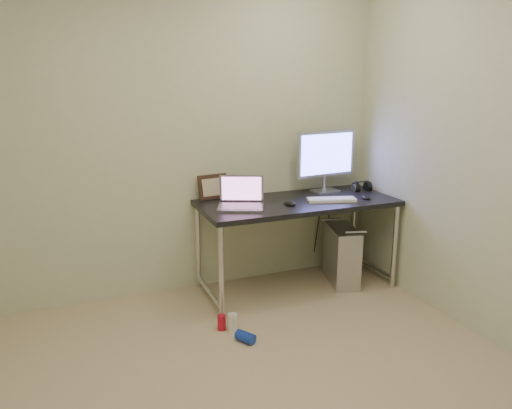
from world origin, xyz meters
name	(u,v)px	position (x,y,z in m)	size (l,w,h in m)	color
wall_back	(169,139)	(0.00, 1.75, 1.25)	(3.50, 0.02, 2.50)	beige
desk	(297,210)	(0.94, 1.40, 0.67)	(1.58, 0.69, 0.75)	black
tower_computer	(342,255)	(1.35, 1.36, 0.24)	(0.32, 0.50, 0.52)	#B0B0B5
cable_a	(318,227)	(1.30, 1.70, 0.40)	(0.01, 0.01, 0.70)	black
cable_b	(328,229)	(1.39, 1.68, 0.38)	(0.01, 0.01, 0.72)	black
can_red	(222,322)	(0.14, 0.95, 0.05)	(0.06, 0.06, 0.11)	red
can_white	(233,322)	(0.20, 0.91, 0.06)	(0.07, 0.07, 0.12)	white
can_blue	(245,337)	(0.23, 0.73, 0.04)	(0.07, 0.07, 0.13)	#1636B6
laptop	(241,200)	(0.45, 1.38, 0.80)	(0.42, 0.39, 0.24)	#AFAFB7
monitor	(326,157)	(1.30, 1.59, 1.06)	(0.56, 0.19, 0.52)	#AFAFB7
keyboard	(332,200)	(1.19, 1.28, 0.76)	(0.38, 0.12, 0.02)	white
mouse_right	(366,197)	(1.48, 1.24, 0.77)	(0.06, 0.10, 0.03)	black
mouse_left	(290,203)	(0.82, 1.30, 0.77)	(0.07, 0.12, 0.04)	black
headphones	(362,187)	(1.62, 1.51, 0.78)	(0.16, 0.10, 0.11)	black
picture_frame	(213,187)	(0.33, 1.71, 0.85)	(0.25, 0.03, 0.20)	black
webcam	(242,187)	(0.56, 1.67, 0.84)	(0.05, 0.04, 0.12)	silver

